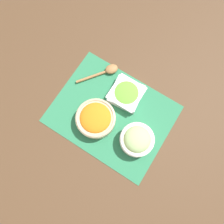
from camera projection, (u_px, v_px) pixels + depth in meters
ground_plane at (112, 114)px, 0.96m from camera, size 3.00×3.00×0.00m
placemat at (112, 114)px, 0.96m from camera, size 0.50×0.39×0.00m
cucumber_bowl at (137, 140)px, 0.89m from camera, size 0.14×0.14×0.08m
carrot_bowl at (96, 119)px, 0.91m from camera, size 0.17×0.17×0.07m
lettuce_bowl at (126, 94)px, 0.95m from camera, size 0.14×0.14×0.05m
wooden_spoon at (107, 71)px, 0.99m from camera, size 0.14×0.18×0.02m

